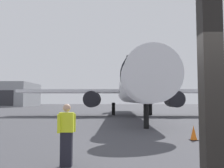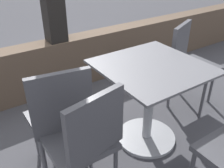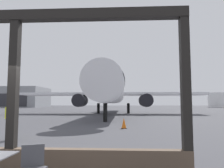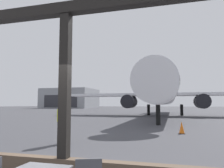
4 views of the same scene
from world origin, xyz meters
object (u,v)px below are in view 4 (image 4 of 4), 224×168
traffic_cone (182,128)px  distant_hangar (70,99)px  airplane (164,92)px  ground_crew_worker (64,122)px

traffic_cone → distant_hangar: distant_hangar is taller
airplane → distant_hangar: airplane is taller
airplane → traffic_cone: bearing=-85.0°
ground_crew_worker → traffic_cone: 6.86m
ground_crew_worker → traffic_cone: size_ratio=2.57×
airplane → ground_crew_worker: 23.71m
airplane → traffic_cone: 18.98m
airplane → traffic_cone: size_ratio=51.78×
traffic_cone → distant_hangar: (-42.32, 71.79, 3.67)m
airplane → distant_hangar: (-40.70, 53.12, 0.66)m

